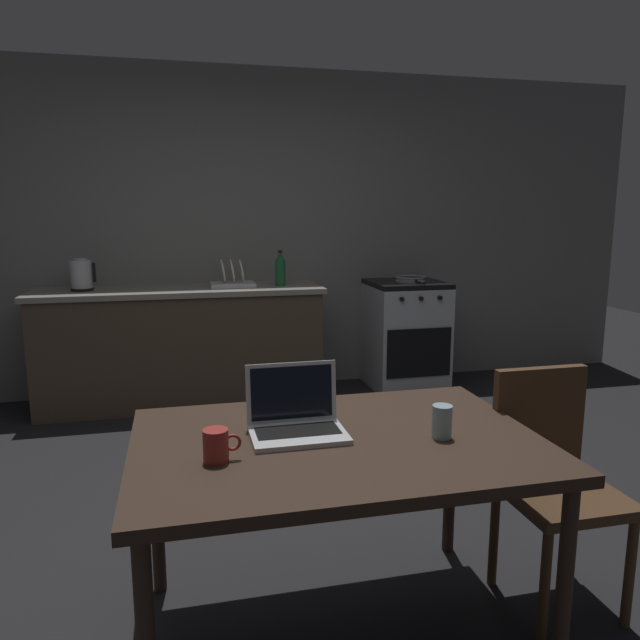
{
  "coord_description": "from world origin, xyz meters",
  "views": [
    {
      "loc": [
        -0.54,
        -2.57,
        1.48
      ],
      "look_at": [
        0.26,
        0.83,
        0.84
      ],
      "focal_mm": 33.62,
      "sensor_mm": 36.0,
      "label": 1
    }
  ],
  "objects_px": {
    "chair": "(551,471)",
    "bottle": "(280,269)",
    "drinking_glass": "(442,422)",
    "electric_kettle": "(81,275)",
    "frying_pan": "(411,279)",
    "coffee_mug": "(217,445)",
    "dining_table": "(337,456)",
    "dish_rack": "(232,280)",
    "laptop": "(296,420)",
    "stove_oven": "(405,334)"
  },
  "relations": [
    {
      "from": "laptop",
      "to": "frying_pan",
      "type": "xyz_separation_m",
      "value": [
        1.5,
        2.71,
        0.15
      ]
    },
    {
      "from": "dish_rack",
      "to": "coffee_mug",
      "type": "bearing_deg",
      "value": -96.15
    },
    {
      "from": "dining_table",
      "to": "bottle",
      "type": "height_order",
      "value": "bottle"
    },
    {
      "from": "drinking_glass",
      "to": "coffee_mug",
      "type": "bearing_deg",
      "value": -178.29
    },
    {
      "from": "drinking_glass",
      "to": "frying_pan",
      "type": "bearing_deg",
      "value": 70.2
    },
    {
      "from": "dining_table",
      "to": "coffee_mug",
      "type": "distance_m",
      "value": 0.43
    },
    {
      "from": "dining_table",
      "to": "bottle",
      "type": "distance_m",
      "value": 2.8
    },
    {
      "from": "dining_table",
      "to": "chair",
      "type": "height_order",
      "value": "chair"
    },
    {
      "from": "coffee_mug",
      "to": "dish_rack",
      "type": "distance_m",
      "value": 2.93
    },
    {
      "from": "chair",
      "to": "bottle",
      "type": "distance_m",
      "value": 2.84
    },
    {
      "from": "dining_table",
      "to": "coffee_mug",
      "type": "relative_size",
      "value": 11.57
    },
    {
      "from": "drinking_glass",
      "to": "bottle",
      "type": "bearing_deg",
      "value": 91.28
    },
    {
      "from": "electric_kettle",
      "to": "frying_pan",
      "type": "xyz_separation_m",
      "value": [
        2.56,
        -0.03,
        -0.09
      ]
    },
    {
      "from": "electric_kettle",
      "to": "coffee_mug",
      "type": "relative_size",
      "value": 2.05
    },
    {
      "from": "dining_table",
      "to": "chair",
      "type": "bearing_deg",
      "value": 2.26
    },
    {
      "from": "stove_oven",
      "to": "electric_kettle",
      "type": "distance_m",
      "value": 2.6
    },
    {
      "from": "coffee_mug",
      "to": "dining_table",
      "type": "bearing_deg",
      "value": 13.55
    },
    {
      "from": "chair",
      "to": "electric_kettle",
      "type": "relative_size",
      "value": 3.7
    },
    {
      "from": "frying_pan",
      "to": "dish_rack",
      "type": "distance_m",
      "value": 1.46
    },
    {
      "from": "bottle",
      "to": "laptop",
      "type": "bearing_deg",
      "value": -98.54
    },
    {
      "from": "dining_table",
      "to": "dish_rack",
      "type": "height_order",
      "value": "dish_rack"
    },
    {
      "from": "dish_rack",
      "to": "electric_kettle",
      "type": "bearing_deg",
      "value": 180.0
    },
    {
      "from": "electric_kettle",
      "to": "dish_rack",
      "type": "height_order",
      "value": "electric_kettle"
    },
    {
      "from": "frying_pan",
      "to": "dining_table",
      "type": "bearing_deg",
      "value": -116.22
    },
    {
      "from": "frying_pan",
      "to": "dish_rack",
      "type": "xyz_separation_m",
      "value": [
        -1.46,
        0.03,
        0.02
      ]
    },
    {
      "from": "stove_oven",
      "to": "electric_kettle",
      "type": "height_order",
      "value": "electric_kettle"
    },
    {
      "from": "frying_pan",
      "to": "drinking_glass",
      "type": "bearing_deg",
      "value": -109.8
    },
    {
      "from": "chair",
      "to": "electric_kettle",
      "type": "bearing_deg",
      "value": 115.98
    },
    {
      "from": "coffee_mug",
      "to": "frying_pan",
      "type": "bearing_deg",
      "value": 58.36
    },
    {
      "from": "frying_pan",
      "to": "drinking_glass",
      "type": "relative_size",
      "value": 3.9
    },
    {
      "from": "electric_kettle",
      "to": "drinking_glass",
      "type": "xyz_separation_m",
      "value": [
        1.53,
        -2.89,
        -0.23
      ]
    },
    {
      "from": "bottle",
      "to": "dish_rack",
      "type": "xyz_separation_m",
      "value": [
        -0.37,
        0.05,
        -0.08
      ]
    },
    {
      "from": "stove_oven",
      "to": "electric_kettle",
      "type": "relative_size",
      "value": 3.77
    },
    {
      "from": "electric_kettle",
      "to": "bottle",
      "type": "bearing_deg",
      "value": -1.95
    },
    {
      "from": "stove_oven",
      "to": "laptop",
      "type": "height_order",
      "value": "laptop"
    },
    {
      "from": "dining_table",
      "to": "electric_kettle",
      "type": "bearing_deg",
      "value": 112.88
    },
    {
      "from": "stove_oven",
      "to": "coffee_mug",
      "type": "distance_m",
      "value": 3.41
    },
    {
      "from": "frying_pan",
      "to": "coffee_mug",
      "type": "distance_m",
      "value": 3.39
    },
    {
      "from": "laptop",
      "to": "frying_pan",
      "type": "height_order",
      "value": "laptop"
    },
    {
      "from": "bottle",
      "to": "dish_rack",
      "type": "distance_m",
      "value": 0.38
    },
    {
      "from": "dish_rack",
      "to": "stove_oven",
      "type": "bearing_deg",
      "value": -0.1
    },
    {
      "from": "electric_kettle",
      "to": "coffee_mug",
      "type": "xyz_separation_m",
      "value": [
        0.78,
        -2.91,
        -0.23
      ]
    },
    {
      "from": "dish_rack",
      "to": "frying_pan",
      "type": "bearing_deg",
      "value": -1.1
    },
    {
      "from": "electric_kettle",
      "to": "drinking_glass",
      "type": "relative_size",
      "value": 2.14
    },
    {
      "from": "laptop",
      "to": "drinking_glass",
      "type": "relative_size",
      "value": 2.87
    },
    {
      "from": "chair",
      "to": "drinking_glass",
      "type": "bearing_deg",
      "value": -178.19
    },
    {
      "from": "frying_pan",
      "to": "drinking_glass",
      "type": "height_order",
      "value": "frying_pan"
    },
    {
      "from": "chair",
      "to": "frying_pan",
      "type": "relative_size",
      "value": 2.03
    },
    {
      "from": "laptop",
      "to": "dish_rack",
      "type": "relative_size",
      "value": 0.94
    },
    {
      "from": "electric_kettle",
      "to": "laptop",
      "type": "bearing_deg",
      "value": -68.82
    }
  ]
}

